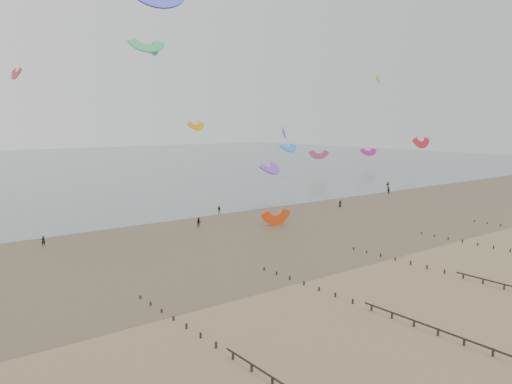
{
  "coord_description": "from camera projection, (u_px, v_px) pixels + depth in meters",
  "views": [
    {
      "loc": [
        -54.72,
        -39.22,
        19.96
      ],
      "look_at": [
        -3.1,
        28.0,
        8.0
      ],
      "focal_mm": 35.0,
      "sensor_mm": 36.0,
      "label": 1
    }
  ],
  "objects": [
    {
      "name": "kitesurfer_lead",
      "position": [
        43.0,
        241.0,
        80.67
      ],
      "size": [
        0.68,
        0.52,
        1.68
      ],
      "primitive_type": "imported",
      "rotation": [
        0.0,
        0.0,
        2.93
      ],
      "color": "black",
      "rests_on": "ground"
    },
    {
      "name": "ground",
      "position": [
        402.0,
        272.0,
        66.59
      ],
      "size": [
        500.0,
        500.0,
        0.0
      ],
      "primitive_type": "plane",
      "color": "brown",
      "rests_on": "ground"
    },
    {
      "name": "kites_airborne",
      "position": [
        136.0,
        126.0,
        135.77
      ],
      "size": [
        246.19,
        103.35,
        38.71
      ],
      "color": "#029EA1",
      "rests_on": "ground"
    },
    {
      "name": "sea_and_shore",
      "position": [
        230.0,
        232.0,
        91.15
      ],
      "size": [
        500.0,
        665.0,
        0.03
      ],
      "color": "#475654",
      "rests_on": "ground"
    },
    {
      "name": "grounded_kite",
      "position": [
        276.0,
        225.0,
        97.22
      ],
      "size": [
        6.07,
        4.87,
        3.19
      ],
      "primitive_type": null,
      "rotation": [
        1.54,
        0.0,
        -0.06
      ],
      "color": "#F1440F",
      "rests_on": "ground"
    },
    {
      "name": "kitesurfers",
      "position": [
        308.0,
        200.0,
        122.83
      ],
      "size": [
        134.46,
        15.78,
        1.86
      ],
      "color": "black",
      "rests_on": "ground"
    }
  ]
}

